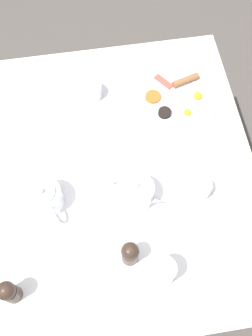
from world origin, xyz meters
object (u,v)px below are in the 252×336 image
at_px(teacup_with_saucer_left, 198,189).
at_px(teapot_near, 44,198).
at_px(breakfast_plate, 176,98).
at_px(pepper_grinder, 9,292).
at_px(teacup_with_saucer_right, 91,92).
at_px(fork_by_plate, 240,273).
at_px(fork_spare, 42,80).
at_px(water_glass_tall, 162,272).
at_px(spoon_for_tea, 82,319).
at_px(knife_by_plate, 39,136).
at_px(salt_grinder, 130,253).
at_px(teapot_far, 135,192).

bearing_deg(teacup_with_saucer_left, teapot_near, 175.46).
relative_size(breakfast_plate, pepper_grinder, 2.67).
height_order(teapot_near, teacup_with_saucer_right, teapot_near).
bearing_deg(fork_by_plate, fork_spare, 123.77).
bearing_deg(water_glass_tall, teacup_with_saucer_left, 55.46).
relative_size(spoon_for_tea, fork_spare, 0.92).
relative_size(teapot_near, water_glass_tall, 1.69).
relative_size(fork_by_plate, knife_by_plate, 0.91).
xyz_separation_m(pepper_grinder, knife_by_plate, (0.11, 0.54, -0.06)).
xyz_separation_m(teapot_near, teacup_with_saucer_right, (0.20, 0.40, -0.02)).
xyz_separation_m(fork_by_plate, knife_by_plate, (-0.58, 0.58, 0.00)).
relative_size(pepper_grinder, salt_grinder, 1.00).
bearing_deg(fork_spare, water_glass_tall, -68.63).
height_order(pepper_grinder, knife_by_plate, pepper_grinder).
distance_m(teapot_near, teacup_with_saucer_left, 0.50).
distance_m(breakfast_plate, teapot_near, 0.61).
height_order(teacup_with_saucer_right, knife_by_plate, teacup_with_saucer_right).
distance_m(teacup_with_saucer_left, knife_by_plate, 0.59).
height_order(pepper_grinder, fork_by_plate, pepper_grinder).
relative_size(teacup_with_saucer_right, water_glass_tall, 1.21).
height_order(teacup_with_saucer_right, pepper_grinder, pepper_grinder).
height_order(salt_grinder, fork_by_plate, salt_grinder).
xyz_separation_m(water_glass_tall, fork_spare, (-0.31, 0.80, -0.05)).
distance_m(breakfast_plate, fork_by_plate, 0.66).
xyz_separation_m(teapot_far, teacup_with_saucer_left, (0.21, -0.01, -0.02)).
bearing_deg(teacup_with_saucer_left, teacup_with_saucer_right, 124.48).
bearing_deg(knife_by_plate, breakfast_plate, 8.83).
height_order(salt_grinder, knife_by_plate, salt_grinder).
height_order(water_glass_tall, pepper_grinder, pepper_grinder).
bearing_deg(fork_by_plate, knife_by_plate, 135.03).
height_order(teapot_far, teacup_with_saucer_left, teapot_far).
bearing_deg(water_glass_tall, knife_by_plate, 121.69).
xyz_separation_m(salt_grinder, knife_by_plate, (-0.25, 0.48, -0.06)).
height_order(teacup_with_saucer_right, spoon_for_tea, teacup_with_saucer_right).
relative_size(teapot_near, teacup_with_saucer_right, 1.40).
height_order(pepper_grinder, salt_grinder, same).
relative_size(teapot_near, spoon_for_tea, 1.32).
relative_size(teapot_near, fork_spare, 1.22).
xyz_separation_m(teapot_near, water_glass_tall, (0.33, -0.29, 0.01)).
xyz_separation_m(spoon_for_tea, fork_spare, (-0.06, 0.88, 0.00)).
distance_m(water_glass_tall, pepper_grinder, 0.45).
height_order(teacup_with_saucer_left, water_glass_tall, water_glass_tall).
distance_m(knife_by_plate, spoon_for_tea, 0.64).
distance_m(teacup_with_saucer_right, spoon_for_tea, 0.79).
height_order(breakfast_plate, pepper_grinder, pepper_grinder).
height_order(teacup_with_saucer_left, teacup_with_saucer_right, same).
bearing_deg(fork_spare, teacup_with_saucer_right, -29.43).
distance_m(teacup_with_saucer_left, fork_by_plate, 0.29).
height_order(teacup_with_saucer_right, fork_by_plate, teacup_with_saucer_right).
xyz_separation_m(pepper_grinder, spoon_for_tea, (0.19, -0.10, -0.06)).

